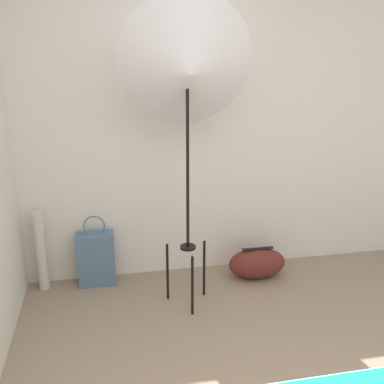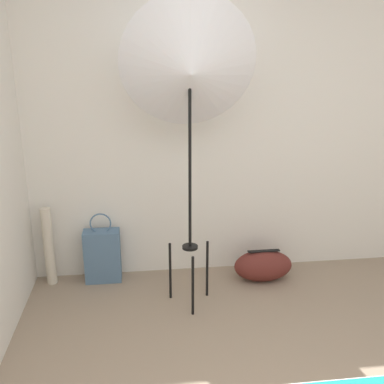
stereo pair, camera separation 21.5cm
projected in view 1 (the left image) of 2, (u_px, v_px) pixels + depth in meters
The scene contains 5 objects.
wall_back at pixel (204, 120), 3.63m from camera, with size 8.00×0.05×2.60m.
photo_umbrella at pixel (187, 70), 2.92m from camera, with size 0.93×0.51×2.20m.
tote_bag at pixel (96, 258), 3.64m from camera, with size 0.29×0.15×0.60m.
duffel_bag at pixel (257, 263), 3.77m from camera, with size 0.49×0.26×0.27m.
paper_roll at pixel (41, 251), 3.54m from camera, with size 0.08×0.08×0.65m.
Camera 1 is at (-0.82, -1.21, 1.85)m, focal length 42.00 mm.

